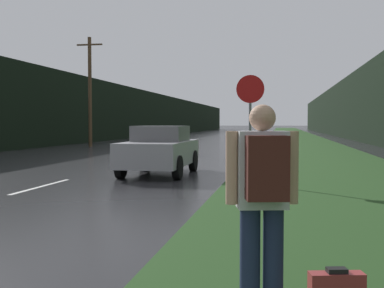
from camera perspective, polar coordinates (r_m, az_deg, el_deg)
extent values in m
cube|color=#26471E|center=(42.56, 12.51, 0.29)|extent=(6.00, 240.00, 0.02)
cube|color=silver|center=(12.83, -17.38, -4.81)|extent=(0.12, 3.00, 0.01)
cube|color=silver|center=(19.26, -7.60, -2.31)|extent=(0.12, 3.00, 0.01)
cube|color=silver|center=(25.99, -2.81, -1.05)|extent=(0.12, 3.00, 0.01)
cube|color=black|center=(55.03, -6.93, 3.61)|extent=(2.00, 140.00, 5.38)
cube|color=black|center=(53.06, 18.67, 4.05)|extent=(2.00, 140.00, 6.33)
cylinder|color=#4C3823|center=(33.46, -12.00, 6.03)|extent=(0.24, 0.24, 7.40)
cube|color=#4C3823|center=(33.81, -12.05, 11.44)|extent=(1.80, 0.10, 0.10)
cylinder|color=slate|center=(12.75, 6.89, 0.05)|extent=(0.07, 0.07, 2.14)
cylinder|color=#B71414|center=(12.77, 6.92, 6.49)|extent=(0.73, 0.02, 0.73)
cylinder|color=#1E2847|center=(4.20, 6.88, -13.58)|extent=(0.17, 0.17, 0.90)
cylinder|color=#1E2847|center=(4.23, 9.59, -13.46)|extent=(0.17, 0.17, 0.90)
cube|color=silver|center=(4.07, 8.31, -3.03)|extent=(0.45, 0.32, 0.65)
sphere|color=tan|center=(4.05, 8.35, 3.10)|extent=(0.22, 0.22, 0.22)
cylinder|color=tan|center=(4.03, 4.72, -2.81)|extent=(0.10, 0.10, 0.61)
cylinder|color=tan|center=(4.12, 11.82, -2.73)|extent=(0.10, 0.10, 0.61)
cube|color=#471E19|center=(3.87, 8.88, -2.84)|extent=(0.36, 0.25, 0.52)
cube|color=black|center=(4.28, 16.78, -14.14)|extent=(0.18, 0.13, 0.04)
cube|color=#9E9EA3|center=(15.05, -3.87, -1.06)|extent=(1.78, 4.01, 0.73)
cube|color=#5E5E61|center=(15.22, -3.69, 1.26)|extent=(1.51, 1.81, 0.48)
cylinder|color=black|center=(13.68, -1.72, -2.80)|extent=(0.20, 0.69, 0.69)
cylinder|color=black|center=(14.13, -8.44, -2.66)|extent=(0.20, 0.69, 0.69)
cylinder|color=black|center=(16.11, 0.15, -2.00)|extent=(0.20, 0.69, 0.69)
cylinder|color=black|center=(16.49, -5.63, -1.91)|extent=(0.20, 0.69, 0.69)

